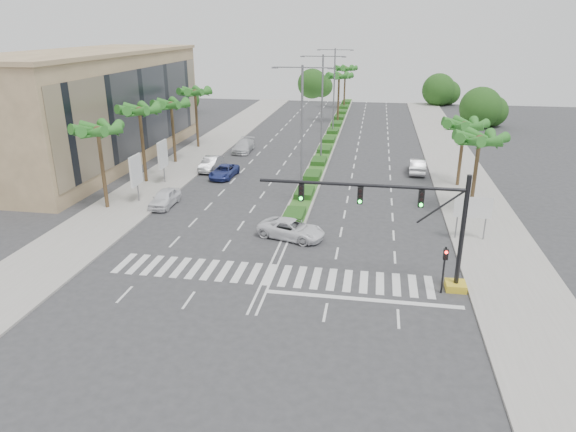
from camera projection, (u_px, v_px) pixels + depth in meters
name	position (u px, v px, depth m)	size (l,w,h in m)	color
ground	(270.00, 275.00, 32.94)	(160.00, 160.00, 0.00)	#333335
footpath_right	(468.00, 192.00, 48.98)	(6.00, 120.00, 0.15)	gray
footpath_left	(166.00, 177.00, 53.78)	(6.00, 120.00, 0.15)	gray
median	(332.00, 134.00, 74.45)	(2.20, 75.00, 0.20)	gray
median_grass	(332.00, 134.00, 74.41)	(1.80, 75.00, 0.04)	#346322
building	(93.00, 109.00, 58.95)	(12.00, 36.00, 12.00)	tan
signal_gantry	(423.00, 234.00, 30.26)	(12.60, 1.20, 7.20)	gold
pedestrian_signal	(445.00, 262.00, 29.93)	(0.28, 0.36, 3.00)	black
direction_sign	(473.00, 209.00, 37.33)	(2.70, 0.11, 3.40)	slate
billboard_near	(136.00, 171.00, 45.27)	(0.18, 2.10, 4.35)	slate
billboard_far	(163.00, 155.00, 50.81)	(0.18, 2.10, 4.35)	slate
palm_left_near	(98.00, 132.00, 42.44)	(4.57, 4.68, 7.55)	brown
palm_left_mid	(140.00, 112.00, 49.69)	(4.57, 4.68, 7.95)	brown
palm_left_far	(171.00, 106.00, 57.28)	(4.57, 4.68, 7.35)	brown
palm_left_end	(195.00, 94.00, 64.53)	(4.57, 4.68, 7.75)	brown
palm_right_near	(479.00, 142.00, 41.40)	(4.57, 4.68, 7.05)	brown
palm_right_far	(464.00, 127.00, 48.89)	(4.57, 4.68, 6.75)	brown
palm_median_a	(339.00, 78.00, 81.21)	(4.57, 4.68, 8.05)	brown
palm_median_b	(345.00, 70.00, 95.06)	(4.57, 4.68, 8.05)	brown
streetlight_near	(302.00, 128.00, 43.48)	(5.10, 0.25, 12.00)	slate
streetlight_mid	(322.00, 102.00, 58.25)	(5.10, 0.25, 12.00)	slate
streetlight_far	(334.00, 86.00, 73.03)	(5.10, 0.25, 12.00)	slate
car_parked_a	(165.00, 198.00, 45.15)	(1.74, 4.33, 1.48)	white
car_parked_b	(211.00, 164.00, 56.25)	(1.59, 4.56, 1.50)	#A0A1A5
car_parked_c	(224.00, 171.00, 53.67)	(2.14, 4.65, 1.29)	navy
car_parked_d	(244.00, 146.00, 64.54)	(2.09, 5.13, 1.49)	silver
car_crossing	(292.00, 229.00, 38.38)	(2.34, 5.08, 1.41)	white
car_right	(417.00, 166.00, 55.26)	(1.66, 4.77, 1.57)	silver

